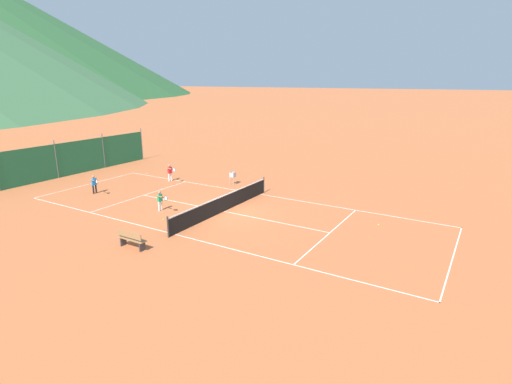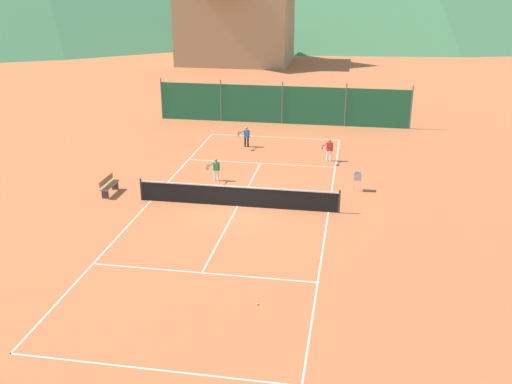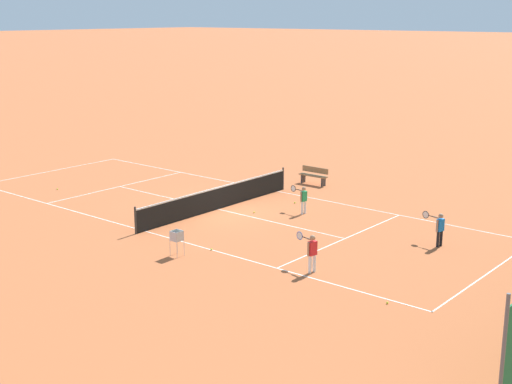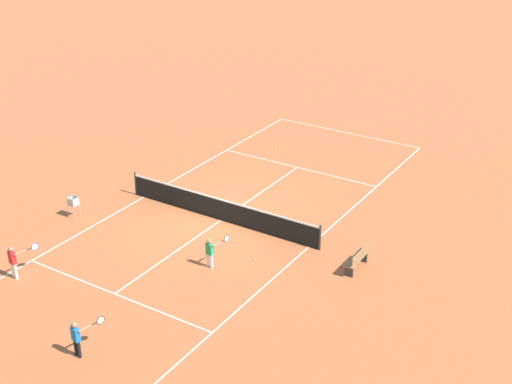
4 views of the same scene
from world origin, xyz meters
TOP-DOWN VIEW (x-y plane):
  - ground_plane at (0.00, 0.00)m, footprint 600.00×600.00m
  - court_line_markings at (0.00, 0.00)m, footprint 8.25×23.85m
  - tennis_net at (0.00, 0.00)m, footprint 9.18×0.08m
  - windscreen_fence_far at (-0.00, 15.50)m, footprint 17.28×0.08m
  - player_near_service at (3.67, 7.46)m, footprint 0.59×1.00m
  - player_far_baseline at (-1.77, 3.18)m, footprint 0.47×0.96m
  - player_near_baseline at (-1.38, 9.43)m, footprint 0.57×0.99m
  - tennis_ball_service_box at (-0.54, 1.57)m, footprint 0.07×0.07m
  - tennis_ball_mid_court at (4.40, 10.65)m, footprint 0.07×0.07m
  - tennis_ball_alley_right at (2.30, -8.17)m, footprint 0.07×0.07m
  - tennis_ball_far_corner at (4.12, 3.50)m, footprint 0.07×0.07m
  - tennis_ball_by_net_right at (-2.86, 1.96)m, footprint 0.07×0.07m
  - ball_hopper at (5.30, 3.00)m, footprint 0.36×0.36m
  - courtside_bench at (-6.34, 0.51)m, footprint 0.36×1.50m

SIDE VIEW (x-z plane):
  - ground_plane at x=0.00m, z-range 0.00..0.00m
  - court_line_markings at x=0.00m, z-range 0.00..0.01m
  - tennis_ball_service_box at x=-0.54m, z-range 0.00..0.07m
  - tennis_ball_mid_court at x=4.40m, z-range 0.00..0.07m
  - tennis_ball_alley_right at x=2.30m, z-range 0.00..0.07m
  - tennis_ball_far_corner at x=4.12m, z-range 0.00..0.07m
  - tennis_ball_by_net_right at x=-2.86m, z-range 0.00..0.07m
  - courtside_bench at x=-6.34m, z-range 0.03..0.87m
  - tennis_net at x=0.00m, z-range -0.03..1.03m
  - ball_hopper at x=5.30m, z-range 0.21..1.10m
  - player_far_baseline at x=-1.77m, z-range 0.10..1.26m
  - player_near_baseline at x=-1.38m, z-range 0.10..1.33m
  - player_near_service at x=3.67m, z-range 0.10..1.36m
  - windscreen_fence_far at x=0.00m, z-range -0.14..2.76m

